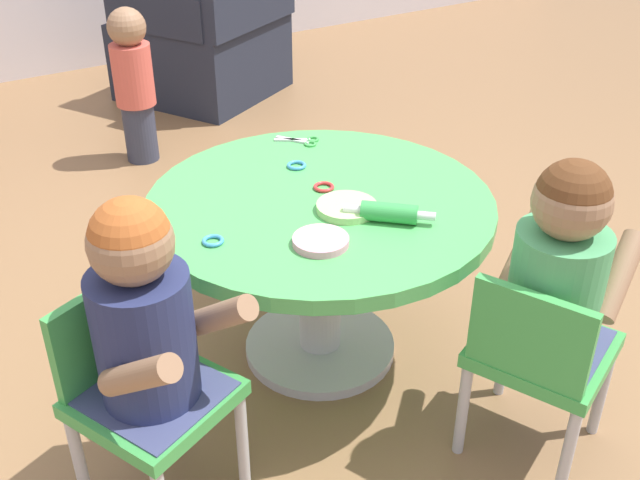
% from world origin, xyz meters
% --- Properties ---
extents(ground_plane, '(10.00, 10.00, 0.00)m').
position_xyz_m(ground_plane, '(0.00, 0.00, 0.00)').
color(ground_plane, olive).
extents(craft_table, '(0.92, 0.92, 0.51)m').
position_xyz_m(craft_table, '(0.00, 0.00, 0.39)').
color(craft_table, silver).
rests_on(craft_table, ground).
extents(child_chair_left, '(0.40, 0.40, 0.54)m').
position_xyz_m(child_chair_left, '(-0.60, -0.23, 0.31)').
color(child_chair_left, '#B7B7BC').
rests_on(child_chair_left, ground).
extents(seated_child_left, '(0.38, 0.42, 0.51)m').
position_xyz_m(seated_child_left, '(-0.58, -0.26, 0.53)').
color(seated_child_left, '#3F4772').
rests_on(seated_child_left, ground).
extents(child_chair_right, '(0.40, 0.40, 0.54)m').
position_xyz_m(child_chair_right, '(0.23, -0.60, 0.31)').
color(child_chair_right, '#B7B7BC').
rests_on(child_chair_right, ground).
extents(seated_child_right, '(0.42, 0.38, 0.51)m').
position_xyz_m(seated_child_right, '(0.26, -0.58, 0.53)').
color(seated_child_right, '#3F4772').
rests_on(seated_child_right, ground).
extents(armchair_dark, '(0.96, 0.97, 0.85)m').
position_xyz_m(armchair_dark, '(0.65, 2.15, 0.31)').
color(armchair_dark, '#232838').
rests_on(armchair_dark, ground).
extents(toddler_standing, '(0.17, 0.17, 0.67)m').
position_xyz_m(toddler_standing, '(0.03, 1.56, 0.36)').
color(toddler_standing, '#33384C').
rests_on(toddler_standing, ground).
extents(rolling_pin, '(0.18, 0.17, 0.05)m').
position_xyz_m(rolling_pin, '(0.08, -0.19, 0.54)').
color(rolling_pin, green).
rests_on(rolling_pin, craft_table).
extents(craft_scissors, '(0.13, 0.13, 0.01)m').
position_xyz_m(craft_scissors, '(0.15, 0.34, 0.51)').
color(craft_scissors, silver).
rests_on(craft_scissors, craft_table).
extents(playdough_blob_0, '(0.16, 0.16, 0.02)m').
position_xyz_m(playdough_blob_0, '(0.02, -0.09, 0.52)').
color(playdough_blob_0, '#B2E58C').
rests_on(playdough_blob_0, craft_table).
extents(playdough_blob_1, '(0.13, 0.13, 0.02)m').
position_xyz_m(playdough_blob_1, '(-0.12, -0.20, 0.52)').
color(playdough_blob_1, pink).
rests_on(playdough_blob_1, craft_table).
extents(cookie_cutter_0, '(0.05, 0.05, 0.01)m').
position_xyz_m(cookie_cutter_0, '(-0.33, -0.06, 0.52)').
color(cookie_cutter_0, '#3F99D8').
rests_on(cookie_cutter_0, craft_table).
extents(cookie_cutter_1, '(0.06, 0.06, 0.01)m').
position_xyz_m(cookie_cutter_1, '(0.04, 0.20, 0.52)').
color(cookie_cutter_1, '#3F99D8').
rests_on(cookie_cutter_1, craft_table).
extents(cookie_cutter_2, '(0.06, 0.06, 0.01)m').
position_xyz_m(cookie_cutter_2, '(0.04, 0.04, 0.52)').
color(cookie_cutter_2, red).
rests_on(cookie_cutter_2, craft_table).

